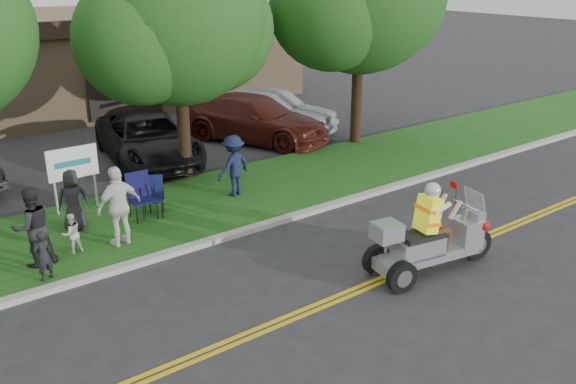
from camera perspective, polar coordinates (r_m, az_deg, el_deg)
ground at (r=12.34m, az=4.62°, el=-8.34°), size 120.00×120.00×0.00m
centerline_near at (r=11.97m, az=6.48°, el=-9.37°), size 60.00×0.10×0.01m
centerline_far at (r=12.07m, az=5.96°, el=-9.07°), size 60.00×0.10×0.01m
curb at (r=14.48m, az=-3.40°, el=-3.46°), size 60.00×0.25×0.12m
grass_verge at (r=16.18m, az=-7.66°, el=-0.96°), size 60.00×4.00×0.10m
commercial_building at (r=28.78m, az=-18.36°, el=11.78°), size 18.00×8.20×4.00m
tree_mid at (r=17.17m, az=-10.22°, el=15.25°), size 5.88×4.80×7.05m
business_sign at (r=15.94m, az=-19.49°, el=2.26°), size 1.25×0.06×1.75m
trike_scooter at (r=12.67m, az=13.12°, el=-4.55°), size 3.00×1.21×1.97m
lawn_chair_a at (r=15.36m, az=-12.55°, el=-0.10°), size 0.70×0.71×0.97m
lawn_chair_b at (r=15.21m, az=-13.65°, el=-0.05°), size 0.63×0.65×1.12m
spectator_adult_mid at (r=13.41m, az=-22.77°, el=-3.03°), size 0.85×0.68×1.69m
spectator_adult_right at (r=13.75m, az=-15.53°, el=-1.27°), size 1.12×0.61×1.80m
spectator_chair_a at (r=16.20m, az=-5.12°, el=2.48°), size 1.18×0.85×1.65m
spectator_chair_b at (r=14.90m, az=-19.45°, el=-0.72°), size 0.83×0.68×1.46m
child_left at (r=12.85m, az=-21.94°, el=-5.54°), size 0.43×0.34×1.04m
child_right at (r=13.81m, az=-19.62°, el=-3.68°), size 0.47×0.39×0.90m
parked_car_mid at (r=19.78m, az=-12.97°, el=4.87°), size 3.45×5.78×1.50m
parked_car_right at (r=21.72m, az=-3.12°, el=6.87°), size 4.29×5.89×1.58m
parked_car_far_right at (r=22.84m, az=-1.56°, el=7.76°), size 3.94×5.43×1.72m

